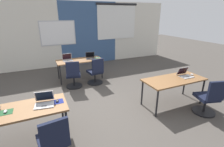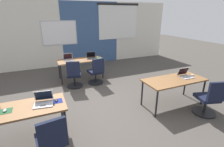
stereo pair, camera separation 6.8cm
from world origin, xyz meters
name	(u,v)px [view 1 (the left image)]	position (x,y,z in m)	size (l,w,h in m)	color
ground_plane	(102,107)	(0.00, 0.00, 0.00)	(24.00, 24.00, 0.00)	#47423D
back_wall_assembly	(69,34)	(0.04, 4.20, 1.41)	(10.00, 0.27, 2.80)	silver
desk_near_left	(19,113)	(-1.75, -0.60, 0.66)	(1.60, 0.70, 0.72)	brown
desk_near_right	(174,81)	(1.75, -0.60, 0.66)	(1.60, 0.70, 0.72)	brown
desk_far_center	(80,61)	(0.00, 2.20, 0.66)	(1.60, 0.70, 0.72)	brown
laptop_far_left	(68,59)	(-0.40, 2.29, 0.77)	(0.34, 0.28, 0.24)	#B7B7BC
chair_far_left	(74,77)	(-0.39, 1.51, 0.38)	(0.52, 0.58, 0.92)	black
mousepad_near_left_end	(6,112)	(-1.94, -0.60, 0.72)	(0.22, 0.19, 0.00)	#23512D
mouse_near_left_end	(5,111)	(-1.94, -0.60, 0.74)	(0.06, 0.10, 0.03)	#B2B2B7
laptop_far_right	(90,57)	(0.42, 2.23, 0.77)	(0.37, 0.35, 0.23)	#333338
mousepad_far_right	(97,58)	(0.66, 2.23, 0.72)	(0.22, 0.19, 0.00)	#23512D
mouse_far_right	(97,57)	(0.66, 2.23, 0.74)	(0.06, 0.10, 0.03)	#B2B2B7
chair_far_right	(96,73)	(0.36, 1.51, 0.38)	(0.52, 0.56, 0.92)	black
laptop_near_right_end	(185,75)	(2.14, -0.57, 0.77)	(0.34, 0.32, 0.23)	#B7B7BC
mouse_near_right_end	(192,74)	(2.39, -0.58, 0.74)	(0.07, 0.11, 0.03)	#B2B2B7
chair_near_right_end	(208,100)	(2.17, -1.31, 0.38)	(0.54, 0.60, 0.92)	black
laptop_near_left_inner	(44,102)	(-1.33, -0.59, 0.77)	(0.37, 0.35, 0.23)	#B7B7BC
mousepad_near_left_inner	(57,102)	(-1.11, -0.59, 0.72)	(0.22, 0.19, 0.00)	navy
mouse_near_left_inner	(57,101)	(-1.11, -0.59, 0.74)	(0.06, 0.10, 0.03)	black
chair_near_left_inner	(54,145)	(-1.27, -1.30, 0.38)	(0.52, 0.56, 0.92)	black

